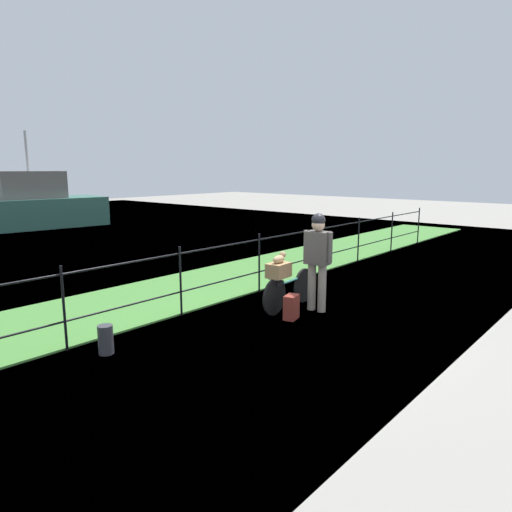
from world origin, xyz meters
TOP-DOWN VIEW (x-y plane):
  - ground_plane at (0.00, 0.00)m, footprint 60.00×60.00m
  - grass_strip at (0.00, 3.08)m, footprint 27.00×2.40m
  - iron_fence at (0.00, 1.85)m, footprint 18.04×0.04m
  - bicycle_main at (0.50, 0.74)m, footprint 1.58×0.20m
  - wooden_crate at (0.16, 0.71)m, footprint 0.42×0.31m
  - terrier_dog at (0.19, 0.72)m, footprint 0.32×0.16m
  - cyclist_person at (0.70, 0.30)m, footprint 0.29×0.54m
  - backpack_on_paving at (0.05, 0.36)m, footprint 0.32×0.24m
  - mooring_bollard at (-2.71, 1.35)m, footprint 0.20×0.20m
  - moored_boat_near at (2.65, 15.59)m, footprint 5.90×2.91m

SIDE VIEW (x-z plane):
  - ground_plane at x=0.00m, z-range 0.00..0.00m
  - grass_strip at x=0.00m, z-range 0.00..0.03m
  - mooring_bollard at x=-2.71m, z-range 0.00..0.39m
  - backpack_on_paving at x=0.05m, z-range 0.00..0.40m
  - bicycle_main at x=0.50m, z-range 0.02..0.64m
  - iron_fence at x=0.00m, z-range 0.10..1.26m
  - wooden_crate at x=0.16m, z-range 0.63..0.87m
  - moored_boat_near at x=2.65m, z-range -1.10..2.82m
  - terrier_dog at x=0.19m, z-range 0.86..1.03m
  - cyclist_person at x=0.70m, z-range 0.16..1.84m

